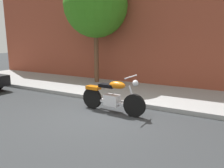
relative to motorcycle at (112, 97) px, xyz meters
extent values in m
plane|color=#303335|center=(-0.19, -0.51, -0.48)|extent=(60.00, 60.00, 0.00)
cube|color=#989898|center=(-0.19, 2.41, -0.41)|extent=(20.07, 3.18, 0.14)
cube|color=brown|center=(-0.19, 4.25, 3.14)|extent=(20.07, 0.50, 7.24)
cylinder|color=black|center=(0.74, -0.04, -0.15)|extent=(0.66, 0.14, 0.66)
cylinder|color=black|center=(-0.73, 0.03, -0.15)|extent=(0.66, 0.14, 0.66)
cube|color=silver|center=(0.00, -0.01, -0.10)|extent=(0.45, 0.30, 0.32)
cube|color=silver|center=(0.00, -0.01, -0.17)|extent=(1.33, 0.15, 0.06)
ellipsoid|color=#D1660C|center=(0.18, -0.01, 0.38)|extent=(0.53, 0.29, 0.22)
cube|color=black|center=(-0.18, 0.00, 0.32)|extent=(0.49, 0.26, 0.10)
cube|color=#D1660C|center=(-0.68, 0.03, 0.20)|extent=(0.45, 0.26, 0.10)
cylinder|color=silver|center=(0.68, -0.04, 0.13)|extent=(0.27, 0.06, 0.58)
cylinder|color=silver|center=(0.62, -0.04, 0.66)|extent=(0.07, 0.70, 0.04)
sphere|color=silver|center=(0.76, -0.04, 0.50)|extent=(0.17, 0.17, 0.17)
cylinder|color=silver|center=(-0.24, 0.17, -0.20)|extent=(0.80, 0.13, 0.09)
cylinder|color=brown|center=(-2.62, 3.21, 0.96)|extent=(0.22, 0.22, 2.88)
sphere|color=#357E1D|center=(-2.62, 3.21, 3.20)|extent=(2.92, 2.92, 2.92)
camera|label=1|loc=(3.00, -5.44, 1.66)|focal=34.68mm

